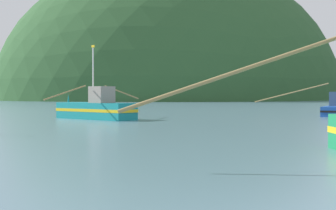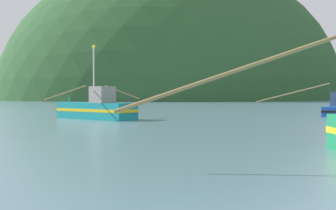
# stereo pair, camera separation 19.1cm
# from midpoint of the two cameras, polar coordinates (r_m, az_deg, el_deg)

# --- Properties ---
(hill_mid_left) EXTENTS (110.09, 88.07, 89.24)m
(hill_mid_left) POSITION_cam_midpoint_polar(r_m,az_deg,el_deg) (161.05, 0.56, 0.65)
(hill_mid_left) COLOR #2D562D
(hill_mid_left) RESTS_ON ground
(fishing_boat_teal) EXTENTS (8.19, 7.45, 6.26)m
(fishing_boat_teal) POSITION_cam_midpoint_polar(r_m,az_deg,el_deg) (42.59, -8.00, -0.44)
(fishing_boat_teal) COLOR #147F84
(fishing_boat_teal) RESTS_ON ground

